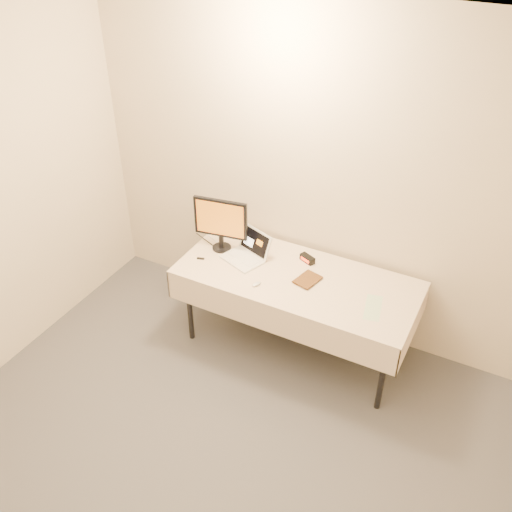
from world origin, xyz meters
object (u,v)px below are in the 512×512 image
at_px(laptop, 248,252).
at_px(monitor, 221,221).
at_px(table, 297,283).
at_px(book, 300,266).

height_order(laptop, monitor, monitor).
bearing_deg(table, book, 26.00).
distance_m(laptop, book, 0.48).
bearing_deg(book, monitor, -170.98).
distance_m(table, laptop, 0.48).
xyz_separation_m(table, laptop, (-0.46, 0.05, 0.11)).
xyz_separation_m(table, monitor, (-0.71, 0.07, 0.33)).
bearing_deg(book, laptop, -171.46).
relative_size(laptop, monitor, 0.87).
distance_m(table, book, 0.16).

